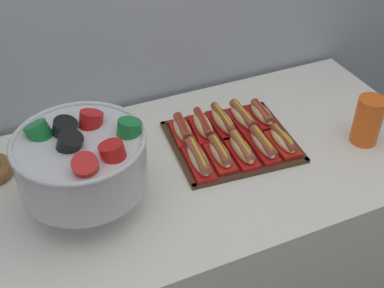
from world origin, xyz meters
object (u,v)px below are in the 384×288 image
object	(u,v)px
hot_dog_0	(198,159)
punch_bowl	(83,160)
serving_tray	(231,142)
hot_dog_9	(262,114)
buffet_table	(204,234)
hot_dog_2	(242,149)
cup_stack	(368,121)
hot_dog_7	(223,122)
hot_dog_3	(263,144)
hot_dog_8	(243,117)
hot_dog_4	(283,141)
hot_dog_6	(203,126)
hot_dog_1	(220,154)
hot_dog_5	(182,130)

from	to	relation	value
hot_dog_0	punch_bowl	distance (m)	0.39
serving_tray	hot_dog_9	world-z (taller)	hot_dog_9
buffet_table	serving_tray	world-z (taller)	serving_tray
hot_dog_2	cup_stack	size ratio (longest dim) A/B	1.03
hot_dog_7	hot_dog_0	bearing A→B (deg)	-137.12
hot_dog_3	hot_dog_8	distance (m)	0.17
serving_tray	hot_dog_4	world-z (taller)	hot_dog_4
hot_dog_0	hot_dog_6	bearing A→B (deg)	60.71
buffet_table	punch_bowl	size ratio (longest dim) A/B	4.33
hot_dog_0	hot_dog_9	xyz separation A→B (m)	(0.31, 0.14, -0.00)
hot_dog_4	cup_stack	xyz separation A→B (m)	(0.28, -0.07, 0.05)
serving_tray	hot_dog_2	xyz separation A→B (m)	(-0.01, -0.08, 0.03)
hot_dog_8	punch_bowl	size ratio (longest dim) A/B	0.46
hot_dog_1	cup_stack	bearing A→B (deg)	-10.53
hot_dog_9	buffet_table	bearing A→B (deg)	-157.38
hot_dog_4	hot_dog_9	size ratio (longest dim) A/B	0.98
hot_dog_9	punch_bowl	size ratio (longest dim) A/B	0.43
hot_dog_4	cup_stack	size ratio (longest dim) A/B	0.91
serving_tray	hot_dog_2	size ratio (longest dim) A/B	2.48
buffet_table	cup_stack	xyz separation A→B (m)	(0.54, -0.12, 0.45)
hot_dog_1	hot_dog_4	bearing A→B (deg)	-4.85
hot_dog_6	punch_bowl	xyz separation A→B (m)	(-0.45, -0.18, 0.14)
hot_dog_5	hot_dog_8	xyz separation A→B (m)	(0.22, -0.02, 0.00)
serving_tray	hot_dog_4	bearing A→B (deg)	-33.66
hot_dog_0	cup_stack	distance (m)	0.59
hot_dog_5	hot_dog_7	distance (m)	0.15
buffet_table	hot_dog_9	size ratio (longest dim) A/B	10.11
hot_dog_1	hot_dog_4	size ratio (longest dim) A/B	1.03
hot_dog_4	cup_stack	bearing A→B (deg)	-14.95
hot_dog_5	punch_bowl	bearing A→B (deg)	-153.22
hot_dog_1	cup_stack	world-z (taller)	cup_stack
buffet_table	cup_stack	size ratio (longest dim) A/B	9.40
hot_dog_3	punch_bowl	world-z (taller)	punch_bowl
buffet_table	cup_stack	distance (m)	0.71
hot_dog_2	hot_dog_8	distance (m)	0.18
hot_dog_5	hot_dog_2	bearing A→B (deg)	-52.57
punch_bowl	hot_dog_0	bearing A→B (deg)	4.01
hot_dog_6	hot_dog_7	distance (m)	0.08
hot_dog_0	hot_dog_3	size ratio (longest dim) A/B	1.12
hot_dog_5	serving_tray	bearing A→B (deg)	-33.66
hot_dog_4	hot_dog_7	distance (m)	0.22
hot_dog_6	cup_stack	size ratio (longest dim) A/B	1.05
hot_dog_0	hot_dog_6	xyz separation A→B (m)	(0.09, 0.16, -0.00)
hot_dog_9	hot_dog_7	bearing A→B (deg)	175.15
hot_dog_2	hot_dog_3	bearing A→B (deg)	-4.85
hot_dog_1	punch_bowl	xyz separation A→B (m)	(-0.44, -0.02, 0.14)
hot_dog_3	hot_dog_4	xyz separation A→B (m)	(0.07, -0.01, -0.00)
hot_dog_7	cup_stack	world-z (taller)	cup_stack
hot_dog_3	hot_dog_5	world-z (taller)	hot_dog_3
hot_dog_0	hot_dog_2	world-z (taller)	hot_dog_2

